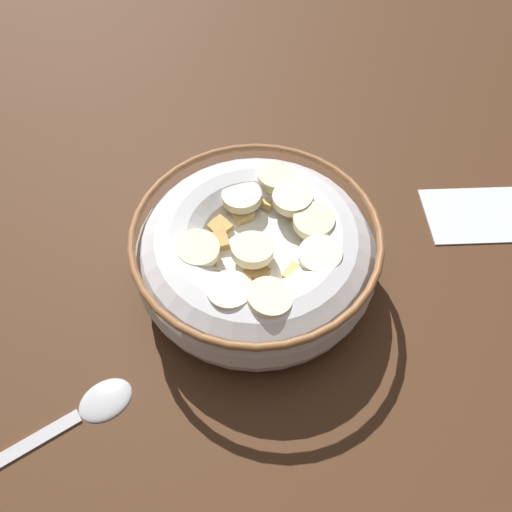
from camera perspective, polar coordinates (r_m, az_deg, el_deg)
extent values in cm
cube|color=#472B19|center=(43.09, 0.00, -3.05)|extent=(114.16, 114.16, 2.00)
cylinder|color=silver|center=(41.99, 0.00, -2.11)|extent=(10.88, 10.88, 0.60)
torus|color=silver|center=(39.55, 0.00, 0.20)|extent=(19.78, 19.78, 6.49)
torus|color=brown|center=(37.19, 0.00, 2.81)|extent=(19.79, 19.79, 0.60)
cylinder|color=white|center=(38.58, 0.00, 1.22)|extent=(15.89, 15.89, 0.40)
cube|color=tan|center=(35.78, -6.80, -4.50)|extent=(2.22, 2.21, 0.81)
cube|color=#B78947|center=(37.57, -5.90, -0.14)|extent=(1.86, 1.90, 0.81)
cube|color=tan|center=(38.11, 8.36, 1.09)|extent=(2.26, 2.25, 0.88)
cube|color=tan|center=(39.91, -1.62, 5.07)|extent=(2.24, 2.23, 0.80)
cube|color=#B78947|center=(39.43, 7.95, 3.53)|extent=(2.10, 2.06, 0.86)
cube|color=#AD7F42|center=(36.48, 0.07, -2.00)|extent=(2.13, 2.16, 0.88)
cube|color=tan|center=(40.90, 0.93, 6.66)|extent=(1.97, 2.02, 0.89)
cube|color=tan|center=(40.34, 4.86, 5.34)|extent=(2.09, 2.12, 0.83)
cube|color=#AD7F42|center=(36.74, -9.56, -1.98)|extent=(1.86, 1.86, 0.72)
cube|color=tan|center=(40.60, -4.75, 6.11)|extent=(2.26, 2.26, 0.82)
cube|color=tan|center=(35.63, -2.01, -3.85)|extent=(2.22, 2.23, 0.81)
cube|color=tan|center=(36.46, 4.74, -2.22)|extent=(2.11, 2.08, 0.82)
cube|color=tan|center=(34.24, 0.14, -7.77)|extent=(1.93, 1.98, 0.87)
cube|color=#B78947|center=(38.30, -4.47, 1.75)|extent=(2.14, 2.12, 0.80)
cube|color=tan|center=(39.26, -4.33, 3.42)|extent=(2.23, 2.22, 0.82)
cube|color=tan|center=(41.04, 7.56, 6.35)|extent=(2.25, 2.25, 0.82)
cube|color=tan|center=(37.62, -0.72, 0.82)|extent=(2.16, 2.20, 0.92)
cylinder|color=beige|center=(36.58, -0.46, 0.77)|extent=(3.94, 4.00, 1.27)
cylinder|color=#F4EABC|center=(39.36, 4.35, 6.84)|extent=(4.66, 4.65, 1.01)
cylinder|color=#F4EABC|center=(40.05, -1.69, 7.03)|extent=(4.26, 4.25, 1.03)
cylinder|color=#F9EFC6|center=(36.35, 7.61, 0.08)|extent=(4.69, 4.70, 1.20)
cylinder|color=beige|center=(41.12, 2.49, 9.24)|extent=(3.68, 3.70, 1.21)
cylinder|color=#F9EFC6|center=(34.29, -3.17, -4.24)|extent=(4.28, 4.32, 1.09)
cylinder|color=beige|center=(38.15, 6.89, 4.12)|extent=(4.67, 4.69, 1.09)
cylinder|color=#F4EABC|center=(36.70, -6.89, 0.79)|extent=(3.59, 3.56, 1.28)
cylinder|color=#F9EFC6|center=(33.80, 1.57, -5.04)|extent=(3.99, 4.00, 1.56)
ellipsoid|color=#B7B7BC|center=(38.74, -17.53, -15.82)|extent=(5.07, 5.05, 0.80)
cube|color=#B7B7BC|center=(40.11, -27.08, -20.18)|extent=(7.89, 7.69, 0.36)
cube|color=silver|center=(51.17, 25.49, 4.51)|extent=(12.59, 9.23, 0.30)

